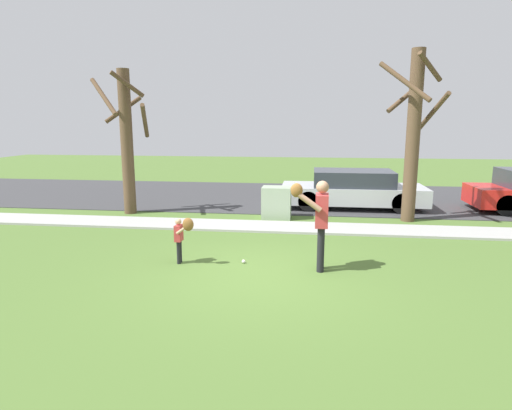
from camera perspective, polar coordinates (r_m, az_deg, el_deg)
ground_plane at (r=11.46m, az=2.98°, el=-3.17°), size 48.00×48.00×0.00m
sidewalk_strip at (r=11.55m, az=3.02°, el=-2.91°), size 36.00×1.20×0.06m
road_surface at (r=16.44m, az=4.36°, el=1.15°), size 36.00×6.80×0.02m
person_adult at (r=8.11m, az=8.38°, el=-1.48°), size 0.70×0.62×1.72m
person_child at (r=8.63m, az=-9.77°, el=-3.66°), size 0.42×0.38×0.97m
baseball at (r=8.71m, az=-1.66°, el=-7.48°), size 0.07×0.07×0.07m
utility_cabinet at (r=12.65m, az=2.73°, el=0.33°), size 0.84×0.64×0.93m
street_tree_near at (r=12.82m, az=20.11°, el=9.11°), size 1.84×1.88×4.73m
street_tree_far at (r=13.71m, az=-16.76°, el=8.53°), size 1.84×1.88×4.33m
parked_sedan_silver at (r=14.47m, az=12.65°, el=2.04°), size 4.60×1.80×1.23m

